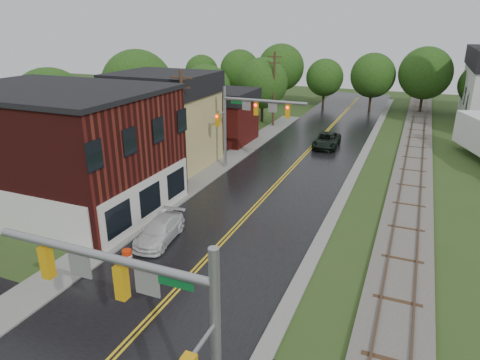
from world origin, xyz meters
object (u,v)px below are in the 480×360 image
Objects in this scene: tree_left_e at (263,84)px; tree_left_a at (52,109)px; tree_left_c at (207,91)px; suv_dark at (327,140)px; traffic_signal_near at (146,305)px; tree_left_b at (138,88)px; utility_pole_c at (274,88)px; pickup_white at (160,231)px; brick_building at (59,149)px; construction_barrel at (127,258)px; utility_pole_b at (183,126)px; traffic_signal_far at (248,114)px.

tree_left_a is at bearing -114.62° from tree_left_e.
suv_dark is at bearing -10.50° from tree_left_c.
tree_left_b is (-21.32, 29.90, 0.75)m from traffic_signal_near.
pickup_white is at bearing -83.89° from utility_pole_c.
brick_building is at bearing -86.86° from tree_left_c.
tree_left_b is 10.47× the size of construction_barrel.
tree_left_a is at bearing -146.54° from suv_dark.
tree_left_b is (-11.05, 9.90, 1.00)m from utility_pole_b.
utility_pole_c is 1.04× the size of tree_left_a.
tree_left_b is at bearing -167.03° from suv_dark.
tree_left_c is at bearing 167.41° from suv_dark.
traffic_signal_far is 6.01m from utility_pole_b.
construction_barrel is at bearing -84.58° from utility_pole_c.
brick_building is at bearing -126.92° from traffic_signal_far.
brick_building is at bearing -43.13° from tree_left_a.
tree_left_b is 1.88× the size of suv_dark.
utility_pole_b is 1.74× the size of suv_dark.
tree_left_b is at bearing -122.74° from tree_left_e.
pickup_white is 3.05m from construction_barrel.
tree_left_a is at bearing -120.55° from utility_pole_c.
utility_pole_c reaches higher than tree_left_c.
pickup_white is at bearing -28.47° from tree_left_a.
tree_left_b is 1.27× the size of tree_left_c.
utility_pole_c reaches higher than brick_building.
tree_left_e is at bearing 83.29° from brick_building.
utility_pole_c reaches higher than tree_left_a.
tree_left_e is 36.56m from construction_barrel.
tree_left_c is (4.00, 8.00, -1.21)m from tree_left_b.
utility_pole_b is at bearing 105.03° from construction_barrel.
pickup_white is (-0.02, -13.97, -4.33)m from traffic_signal_far.
tree_left_c is (-10.38, 12.90, -0.46)m from traffic_signal_far.
utility_pole_b is 0.93× the size of tree_left_b.
traffic_signal_far is 0.82× the size of utility_pole_c.
traffic_signal_near is 0.96× the size of tree_left_c.
tree_left_c is at bearing -129.81° from tree_left_e.
suv_dark is (8.19, -6.92, -4.00)m from utility_pole_c.
brick_building is 10.87m from construction_barrel.
utility_pole_c is at bearing 59.45° from tree_left_a.
tree_left_b reaches higher than brick_building.
traffic_signal_near reaches higher than construction_barrel.
brick_building is at bearing -124.24° from suv_dark.
tree_left_a is at bearing -101.31° from tree_left_b.
traffic_signal_far is at bearing -51.18° from tree_left_c.
traffic_signal_near is 1.00× the size of traffic_signal_far.
brick_building reaches higher than pickup_white.
tree_left_a is (-23.32, 19.90, 0.15)m from traffic_signal_near.
tree_left_a is 20.70m from construction_barrel.
tree_left_c is 0.94× the size of tree_left_e.
brick_building is 17.80m from tree_left_b.
construction_barrel is (3.23, -12.02, -4.26)m from utility_pole_b.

